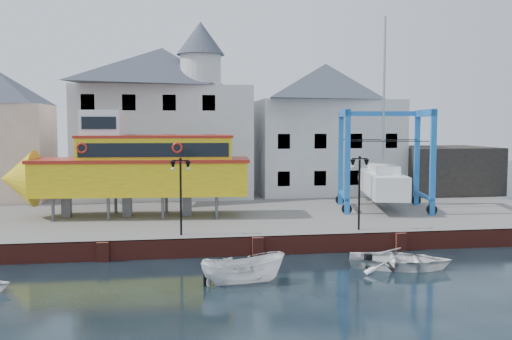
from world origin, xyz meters
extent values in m
plane|color=black|center=(0.00, 0.00, 0.00)|extent=(140.00, 140.00, 0.00)
cube|color=#5F5D5B|center=(0.00, 11.00, 0.50)|extent=(44.00, 22.00, 1.00)
cube|color=maroon|center=(0.00, 0.12, 0.50)|extent=(44.00, 0.25, 1.00)
cube|color=maroon|center=(-8.00, -0.05, 0.50)|extent=(0.60, 0.36, 1.00)
cube|color=maroon|center=(0.00, -0.05, 0.50)|extent=(0.60, 0.36, 1.00)
cube|color=maroon|center=(8.00, -0.05, 0.50)|extent=(0.60, 0.36, 1.00)
cube|color=silver|center=(-5.00, 18.50, 5.50)|extent=(14.00, 8.00, 9.00)
pyramid|color=#373D49|center=(-5.00, 18.50, 11.60)|extent=(14.00, 8.00, 3.20)
cube|color=black|center=(-10.50, 14.54, 2.60)|extent=(1.00, 0.08, 1.20)
cube|color=black|center=(-7.50, 14.54, 2.60)|extent=(1.00, 0.08, 1.20)
cube|color=black|center=(-4.50, 14.54, 2.60)|extent=(1.00, 0.08, 1.20)
cube|color=black|center=(-1.50, 14.54, 2.60)|extent=(1.00, 0.08, 1.20)
cube|color=black|center=(-10.50, 14.54, 5.60)|extent=(1.00, 0.08, 1.20)
cube|color=black|center=(-7.50, 14.54, 5.60)|extent=(1.00, 0.08, 1.20)
cube|color=black|center=(-4.50, 14.54, 5.60)|extent=(1.00, 0.08, 1.20)
cube|color=black|center=(-1.50, 14.54, 5.60)|extent=(1.00, 0.08, 1.20)
cube|color=black|center=(-10.50, 14.54, 8.60)|extent=(1.00, 0.08, 1.20)
cube|color=black|center=(-7.50, 14.54, 8.60)|extent=(1.00, 0.08, 1.20)
cube|color=black|center=(-4.50, 14.54, 8.60)|extent=(1.00, 0.08, 1.20)
cube|color=black|center=(-1.50, 14.54, 8.60)|extent=(1.00, 0.08, 1.20)
cylinder|color=silver|center=(-2.00, 16.10, 11.20)|extent=(3.20, 3.20, 2.40)
cone|color=#373D49|center=(-2.00, 16.10, 13.70)|extent=(3.80, 3.80, 2.60)
cube|color=silver|center=(9.00, 19.00, 5.00)|extent=(12.00, 8.00, 8.00)
pyramid|color=#373D49|center=(9.00, 19.00, 10.60)|extent=(12.00, 8.00, 3.20)
cube|color=black|center=(4.50, 15.04, 2.60)|extent=(1.00, 0.08, 1.20)
cube|color=black|center=(7.50, 15.04, 2.60)|extent=(1.00, 0.08, 1.20)
cube|color=black|center=(10.50, 15.04, 2.60)|extent=(1.00, 0.08, 1.20)
cube|color=black|center=(13.50, 15.04, 2.60)|extent=(1.00, 0.08, 1.20)
cube|color=black|center=(4.50, 15.04, 5.60)|extent=(1.00, 0.08, 1.20)
cube|color=black|center=(7.50, 15.04, 5.60)|extent=(1.00, 0.08, 1.20)
cube|color=black|center=(10.50, 15.04, 5.60)|extent=(1.00, 0.08, 1.20)
cube|color=black|center=(13.50, 15.04, 5.60)|extent=(1.00, 0.08, 1.20)
cube|color=black|center=(19.00, 17.00, 3.00)|extent=(8.00, 7.00, 4.00)
cylinder|color=black|center=(-4.00, 1.20, 3.00)|extent=(0.12, 0.12, 4.00)
cube|color=black|center=(-4.00, 1.20, 5.05)|extent=(0.90, 0.06, 0.06)
sphere|color=black|center=(-4.00, 1.20, 5.12)|extent=(0.16, 0.16, 0.16)
cone|color=black|center=(-4.40, 1.20, 4.78)|extent=(0.32, 0.32, 0.45)
sphere|color=white|center=(-4.40, 1.20, 4.60)|extent=(0.18, 0.18, 0.18)
cone|color=black|center=(-3.60, 1.20, 4.78)|extent=(0.32, 0.32, 0.45)
sphere|color=white|center=(-3.60, 1.20, 4.60)|extent=(0.18, 0.18, 0.18)
cylinder|color=black|center=(6.00, 1.20, 3.00)|extent=(0.12, 0.12, 4.00)
cube|color=black|center=(6.00, 1.20, 5.05)|extent=(0.90, 0.06, 0.06)
sphere|color=black|center=(6.00, 1.20, 5.12)|extent=(0.16, 0.16, 0.16)
cone|color=black|center=(5.60, 1.20, 4.78)|extent=(0.32, 0.32, 0.45)
sphere|color=white|center=(5.60, 1.20, 4.60)|extent=(0.18, 0.18, 0.18)
cone|color=black|center=(6.40, 1.20, 4.78)|extent=(0.32, 0.32, 0.45)
sphere|color=white|center=(6.40, 1.20, 4.60)|extent=(0.18, 0.18, 0.18)
cylinder|color=#59595E|center=(-11.73, 6.96, 1.72)|extent=(0.22, 0.22, 1.44)
cylinder|color=#59595E|center=(-11.51, 9.65, 1.72)|extent=(0.22, 0.22, 1.44)
cylinder|color=#59595E|center=(-8.37, 6.69, 1.72)|extent=(0.22, 0.22, 1.44)
cylinder|color=#59595E|center=(-8.15, 9.37, 1.72)|extent=(0.22, 0.22, 1.44)
cylinder|color=#59595E|center=(-5.01, 6.41, 1.72)|extent=(0.22, 0.22, 1.44)
cylinder|color=#59595E|center=(-4.79, 9.10, 1.72)|extent=(0.22, 0.22, 1.44)
cylinder|color=#59595E|center=(-1.65, 6.13, 1.72)|extent=(0.22, 0.22, 1.44)
cylinder|color=#59595E|center=(-1.43, 8.82, 1.72)|extent=(0.22, 0.22, 1.44)
cube|color=#59595E|center=(-11.14, 8.27, 1.72)|extent=(0.62, 0.53, 1.44)
cube|color=#59595E|center=(-7.30, 7.95, 1.72)|extent=(0.62, 0.53, 1.44)
cube|color=#59595E|center=(-3.46, 7.63, 1.72)|extent=(0.62, 0.53, 1.44)
cube|color=gold|center=(-6.34, 7.87, 3.50)|extent=(13.74, 4.76, 2.12)
cone|color=gold|center=(-14.11, 8.51, 3.50)|extent=(2.41, 3.82, 3.66)
cube|color=#A12316|center=(-6.34, 7.87, 4.66)|extent=(14.04, 4.94, 0.21)
cube|color=gold|center=(-5.38, 7.79, 5.33)|extent=(9.87, 4.06, 1.54)
cube|color=black|center=(-5.52, 6.13, 5.38)|extent=(9.22, 0.82, 0.87)
cube|color=black|center=(-5.24, 9.45, 5.38)|extent=(9.22, 0.82, 0.87)
cube|color=#A12316|center=(-5.38, 7.79, 6.19)|extent=(10.07, 4.17, 0.17)
cube|color=white|center=(-8.74, 8.07, 6.98)|extent=(2.70, 2.70, 1.75)
cube|color=black|center=(-8.84, 6.79, 7.06)|extent=(2.10, 0.23, 0.77)
torus|color=#A12316|center=(-9.84, 6.44, 5.53)|extent=(0.68, 0.19, 0.67)
torus|color=#A12316|center=(-4.08, 5.96, 5.53)|extent=(0.68, 0.19, 0.67)
cube|color=#1152AA|center=(7.06, 6.68, 4.45)|extent=(0.41, 0.41, 6.91)
cylinder|color=black|center=(7.06, 6.68, 1.35)|extent=(0.73, 0.38, 0.69)
cube|color=#1152AA|center=(8.00, 11.17, 4.45)|extent=(0.41, 0.41, 6.91)
cylinder|color=black|center=(8.00, 11.17, 1.35)|extent=(0.73, 0.38, 0.69)
cube|color=#1152AA|center=(12.52, 5.54, 4.45)|extent=(0.41, 0.41, 6.91)
cylinder|color=black|center=(12.52, 5.54, 1.35)|extent=(0.73, 0.38, 0.69)
cube|color=#1152AA|center=(13.46, 10.03, 4.45)|extent=(0.41, 0.41, 6.91)
cylinder|color=black|center=(13.46, 10.03, 1.35)|extent=(0.73, 0.38, 0.69)
cube|color=#1152AA|center=(7.53, 8.93, 7.74)|extent=(1.35, 4.90, 0.48)
cube|color=#1152AA|center=(7.53, 8.93, 1.99)|extent=(1.25, 4.88, 0.21)
cube|color=#1152AA|center=(12.99, 7.79, 7.74)|extent=(1.35, 4.90, 0.48)
cube|color=#1152AA|center=(12.99, 7.79, 1.99)|extent=(1.25, 4.88, 0.21)
cube|color=#1152AA|center=(10.73, 10.60, 7.74)|extent=(5.87, 1.55, 0.35)
cube|color=white|center=(10.26, 8.36, 2.78)|extent=(3.74, 7.71, 1.58)
cone|color=white|center=(11.16, 12.66, 2.78)|extent=(2.55, 2.01, 2.27)
cube|color=#59595E|center=(10.26, 8.36, 1.64)|extent=(0.60, 1.79, 0.69)
cube|color=white|center=(10.16, 7.87, 3.86)|extent=(2.15, 3.22, 0.59)
cylinder|color=#99999E|center=(10.36, 8.84, 9.00)|extent=(0.19, 0.19, 10.86)
cube|color=black|center=(9.90, 6.62, 5.84)|extent=(5.23, 1.21, 0.05)
cube|color=black|center=(10.62, 10.10, 5.84)|extent=(5.23, 1.21, 0.05)
imported|color=white|center=(-1.46, -5.15, 0.00)|extent=(3.90, 1.79, 1.46)
imported|color=white|center=(6.42, -3.61, 0.00)|extent=(5.80, 4.94, 1.02)
camera|label=1|loc=(-4.68, -29.46, 7.01)|focal=40.00mm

